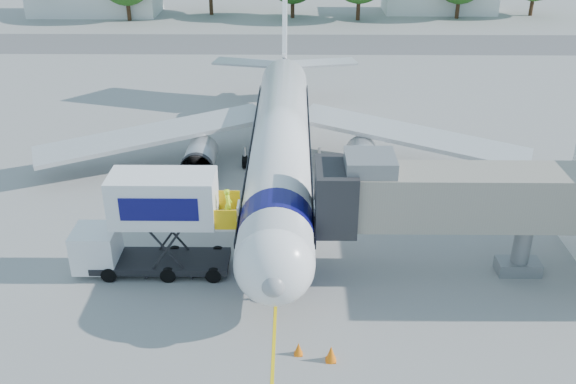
{
  "coord_description": "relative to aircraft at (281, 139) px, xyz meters",
  "views": [
    {
      "loc": [
        0.86,
        -35.07,
        18.72
      ],
      "look_at": [
        0.54,
        -4.17,
        3.2
      ],
      "focal_mm": 40.0,
      "sensor_mm": 36.0,
      "label": 1
    }
  ],
  "objects": [
    {
      "name": "taxiway_strip",
      "position": [
        0.0,
        37.88,
        -2.94
      ],
      "size": [
        120.0,
        10.0,
        0.01
      ],
      "primitive_type": "cube",
      "color": "#59595B",
      "rests_on": "ground"
    },
    {
      "name": "jet_bridge",
      "position": [
        7.99,
        -11.12,
        1.39
      ],
      "size": [
        13.9,
        3.2,
        6.6
      ],
      "color": "gray",
      "rests_on": "ground"
    },
    {
      "name": "aircraft",
      "position": [
        0.0,
        0.0,
        0.0
      ],
      "size": [
        34.17,
        37.73,
        11.35
      ],
      "color": "white",
      "rests_on": "ground"
    },
    {
      "name": "ground",
      "position": [
        0.0,
        -4.12,
        -2.95
      ],
      "size": [
        160.0,
        160.0,
        0.0
      ],
      "primitive_type": "plane",
      "color": "gray",
      "rests_on": "ground"
    },
    {
      "name": "catering_hiloader",
      "position": [
        -6.27,
        -11.12,
        -0.19
      ],
      "size": [
        8.5,
        2.44,
        5.5
      ],
      "color": "black",
      "rests_on": "ground"
    },
    {
      "name": "safety_cone_a",
      "position": [
        2.47,
        -17.95,
        -2.58
      ],
      "size": [
        0.48,
        0.48,
        0.77
      ],
      "color": "orange",
      "rests_on": "ground"
    },
    {
      "name": "guidance_line",
      "position": [
        0.0,
        -4.12,
        -2.94
      ],
      "size": [
        0.15,
        70.0,
        0.01
      ],
      "primitive_type": "cube",
      "color": "yellow",
      "rests_on": "ground"
    },
    {
      "name": "safety_cone_b",
      "position": [
        1.08,
        -17.57,
        -2.65
      ],
      "size": [
        0.39,
        0.39,
        0.63
      ],
      "color": "orange",
      "rests_on": "ground"
    }
  ]
}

